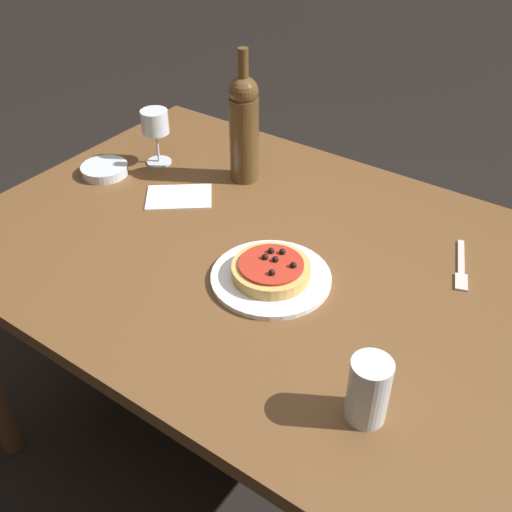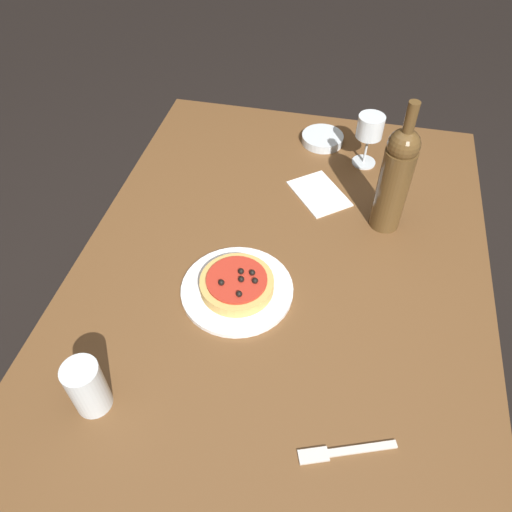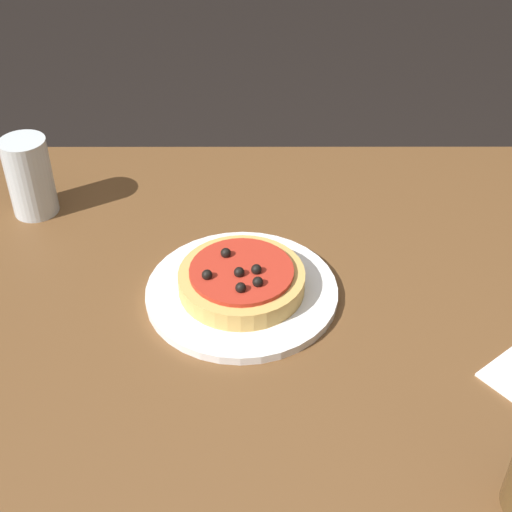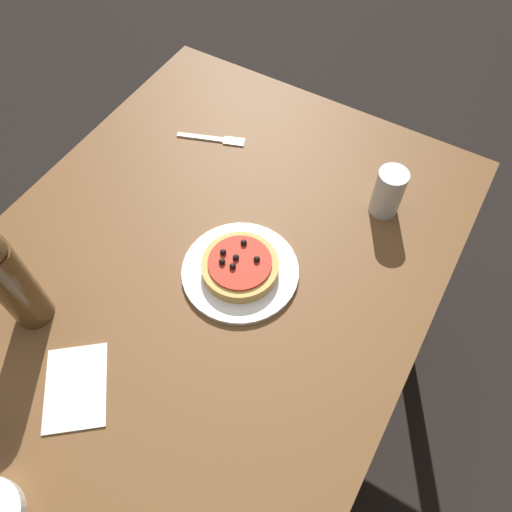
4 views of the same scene
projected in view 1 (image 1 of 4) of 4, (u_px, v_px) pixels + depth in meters
The scene contains 10 objects.
ground_plane at pixel (262, 450), 1.84m from camera, with size 14.00×14.00×0.00m, color black.
dining_table at pixel (263, 277), 1.42m from camera, with size 1.39×0.98×0.77m.
dinner_plate at pixel (271, 278), 1.27m from camera, with size 0.26×0.26×0.01m.
pizza at pixel (271, 269), 1.26m from camera, with size 0.17×0.17×0.04m.
wine_glass at pixel (155, 125), 1.62m from camera, with size 0.07×0.07×0.16m.
wine_bottle at pixel (244, 127), 1.53m from camera, with size 0.08×0.08×0.35m.
water_cup at pixel (368, 390), 0.96m from camera, with size 0.07×0.07×0.12m.
side_bowl at pixel (105, 170), 1.63m from camera, with size 0.13×0.13×0.03m.
fork at pixel (461, 268), 1.31m from camera, with size 0.08×0.18×0.00m.
paper_napkin at pixel (179, 197), 1.54m from camera, with size 0.20×0.19×0.00m.
Camera 1 is at (0.62, -0.91, 1.59)m, focal length 42.00 mm.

